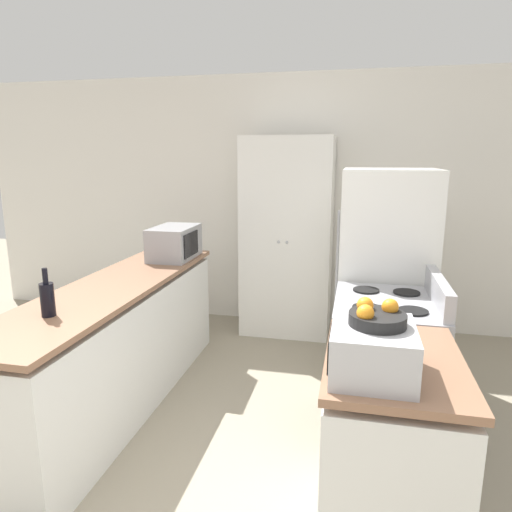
% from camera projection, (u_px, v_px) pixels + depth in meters
% --- Properties ---
extents(wall_back, '(7.00, 0.06, 2.60)m').
position_uv_depth(wall_back, '(287.00, 203.00, 4.81)').
color(wall_back, silver).
rests_on(wall_back, ground_plane).
extents(counter_left, '(0.60, 2.47, 0.91)m').
position_uv_depth(counter_left, '(117.00, 347.00, 3.28)').
color(counter_left, silver).
rests_on(counter_left, ground_plane).
extents(counter_right, '(0.60, 0.86, 0.91)m').
position_uv_depth(counter_right, '(388.00, 451.00, 2.12)').
color(counter_right, silver).
rests_on(counter_right, ground_plane).
extents(pantry_cabinet, '(0.88, 0.55, 1.97)m').
position_uv_depth(pantry_cabinet, '(287.00, 237.00, 4.57)').
color(pantry_cabinet, white).
rests_on(pantry_cabinet, ground_plane).
extents(stove, '(0.66, 0.77, 1.07)m').
position_uv_depth(stove, '(383.00, 368.00, 2.90)').
color(stove, '#9E9EA3').
rests_on(stove, ground_plane).
extents(refrigerator, '(0.72, 0.69, 1.69)m').
position_uv_depth(refrigerator, '(385.00, 279.00, 3.55)').
color(refrigerator, white).
rests_on(refrigerator, ground_plane).
extents(microwave, '(0.33, 0.52, 0.28)m').
position_uv_depth(microwave, '(175.00, 243.00, 3.95)').
color(microwave, '#939399').
rests_on(microwave, counter_left).
extents(wine_bottle, '(0.08, 0.08, 0.27)m').
position_uv_depth(wine_bottle, '(47.00, 298.00, 2.52)').
color(wine_bottle, black).
rests_on(wine_bottle, counter_left).
extents(toaster_oven, '(0.34, 0.39, 0.21)m').
position_uv_depth(toaster_oven, '(372.00, 350.00, 1.85)').
color(toaster_oven, '#B2B2B7').
rests_on(toaster_oven, counter_right).
extents(fruit_bowl, '(0.23, 0.23, 0.10)m').
position_uv_depth(fruit_bowl, '(376.00, 316.00, 1.83)').
color(fruit_bowl, black).
rests_on(fruit_bowl, toaster_oven).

